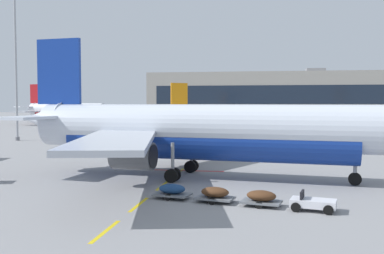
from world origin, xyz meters
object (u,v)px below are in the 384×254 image
(airliner_foreground, at_px, (199,131))
(airliner_far_right, at_px, (127,118))
(apron_light_mast_near, at_px, (15,39))
(airliner_mid_left, at_px, (65,111))
(baggage_train, at_px, (238,196))

(airliner_foreground, xyz_separation_m, airliner_far_right, (-20.80, 45.28, -0.63))
(airliner_far_right, relative_size, apron_light_mast_near, 0.96)
(airliner_mid_left, height_order, airliner_far_right, airliner_mid_left)
(airliner_foreground, bearing_deg, airliner_mid_left, 121.33)
(airliner_mid_left, relative_size, apron_light_mast_near, 1.21)
(airliner_mid_left, relative_size, airliner_far_right, 1.26)
(airliner_foreground, bearing_deg, airliner_far_right, 114.68)
(airliner_far_right, height_order, baggage_train, airliner_far_right)
(airliner_far_right, bearing_deg, baggage_train, -65.66)
(baggage_train, bearing_deg, airliner_mid_left, 120.56)
(airliner_mid_left, height_order, apron_light_mast_near, apron_light_mast_near)
(baggage_train, height_order, apron_light_mast_near, apron_light_mast_near)
(airliner_mid_left, height_order, baggage_train, airliner_mid_left)
(airliner_foreground, distance_m, baggage_train, 10.75)
(airliner_foreground, relative_size, baggage_train, 2.99)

